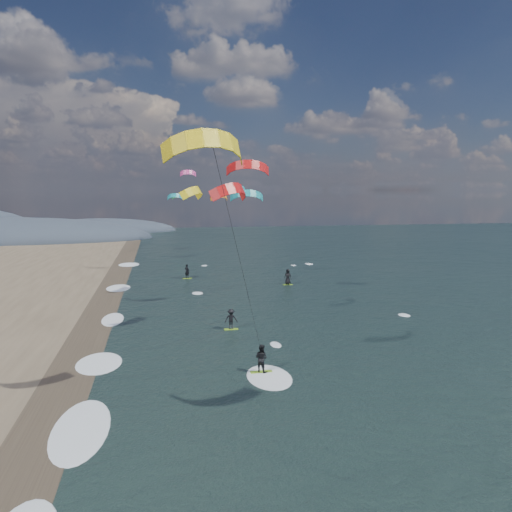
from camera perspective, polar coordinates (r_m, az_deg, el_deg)
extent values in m
plane|color=black|center=(21.00, 9.83, -23.75)|extent=(260.00, 260.00, 0.00)
cube|color=#382D23|center=(29.33, -21.54, -14.75)|extent=(3.00, 240.00, 0.00)
ellipsoid|color=#3D4756|center=(121.88, -26.92, 1.60)|extent=(64.00, 24.00, 10.00)
ellipsoid|color=#3D4756|center=(138.00, -17.44, 2.67)|extent=(40.00, 18.00, 7.00)
cube|color=#81BA20|center=(30.73, 0.62, -13.12)|extent=(1.32, 0.41, 0.06)
imported|color=black|center=(30.43, 0.62, -11.59)|extent=(1.03, 1.03, 1.68)
ellipsoid|color=white|center=(30.07, 1.51, -13.66)|extent=(2.60, 4.20, 0.12)
cylinder|color=black|center=(25.74, -1.83, -0.64)|extent=(0.02, 0.02, 13.71)
cube|color=#81BA20|center=(39.63, -2.86, -8.35)|extent=(1.10, 0.35, 0.05)
imported|color=black|center=(39.41, -2.87, -7.20)|extent=(1.04, 0.60, 1.60)
cube|color=#81BA20|center=(57.94, 3.65, -3.27)|extent=(1.10, 0.35, 0.05)
imported|color=black|center=(57.77, 3.65, -2.37)|extent=(1.04, 0.91, 1.79)
cube|color=#81BA20|center=(62.42, -7.87, -2.54)|extent=(1.10, 0.35, 0.05)
imported|color=black|center=(62.27, -7.89, -1.73)|extent=(0.75, 0.73, 1.74)
ellipsoid|color=white|center=(25.52, -20.44, -18.17)|extent=(2.40, 5.40, 0.11)
ellipsoid|color=white|center=(33.78, -17.94, -11.61)|extent=(2.40, 5.40, 0.11)
ellipsoid|color=white|center=(44.27, -16.26, -6.99)|extent=(2.40, 5.40, 0.11)
ellipsoid|color=white|center=(57.89, -15.03, -3.55)|extent=(2.40, 5.40, 0.11)
ellipsoid|color=white|center=(75.61, -14.12, -0.96)|extent=(2.40, 5.40, 0.11)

